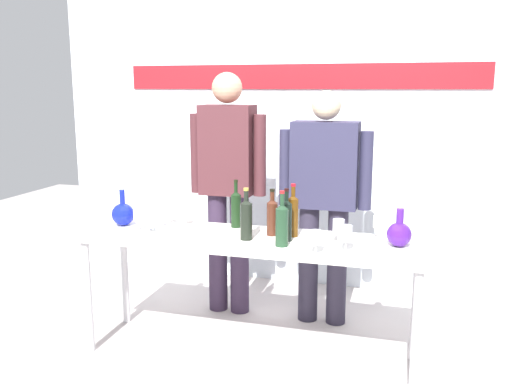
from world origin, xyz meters
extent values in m
plane|color=#BAB0AE|center=(0.00, 0.00, 0.00)|extent=(10.00, 10.00, 0.00)
cube|color=silver|center=(0.00, 1.44, 1.50)|extent=(4.24, 0.10, 3.00)
cube|color=red|center=(0.00, 1.38, 1.75)|extent=(2.97, 0.01, 0.20)
cube|color=white|center=(0.00, 0.00, 0.75)|extent=(2.11, 0.56, 0.04)
cylinder|color=silver|center=(-1.00, -0.23, 0.37)|extent=(0.05, 0.05, 0.73)
cylinder|color=silver|center=(1.00, -0.23, 0.37)|extent=(0.05, 0.05, 0.73)
cylinder|color=silver|center=(-1.00, 0.23, 0.37)|extent=(0.05, 0.05, 0.73)
cylinder|color=silver|center=(1.00, 0.23, 0.37)|extent=(0.05, 0.05, 0.73)
sphere|color=#1421BB|center=(-0.88, 0.04, 0.85)|extent=(0.15, 0.15, 0.15)
cylinder|color=#1421BB|center=(-0.88, 0.04, 0.96)|extent=(0.03, 0.03, 0.10)
sphere|color=#4E1C92|center=(0.88, 0.04, 0.84)|extent=(0.14, 0.14, 0.14)
cylinder|color=#4E1C92|center=(0.88, 0.04, 0.95)|extent=(0.04, 0.04, 0.09)
cylinder|color=#34263D|center=(-0.44, 0.64, 0.45)|extent=(0.14, 0.14, 0.90)
cylinder|color=#34263D|center=(-0.27, 0.64, 0.45)|extent=(0.14, 0.14, 0.90)
cube|color=#4F272C|center=(-0.35, 0.64, 1.22)|extent=(0.38, 0.22, 0.64)
cylinder|color=#4F272C|center=(-0.59, 0.64, 1.19)|extent=(0.09, 0.09, 0.58)
cylinder|color=#4F272C|center=(-0.11, 0.64, 1.19)|extent=(0.09, 0.09, 0.58)
sphere|color=tan|center=(-0.35, 0.64, 1.67)|extent=(0.22, 0.22, 0.22)
cylinder|color=#2B2737|center=(0.25, 0.64, 0.42)|extent=(0.14, 0.14, 0.85)
cylinder|color=#2B2737|center=(0.46, 0.64, 0.42)|extent=(0.14, 0.14, 0.85)
cube|color=#2F2E49|center=(0.35, 0.64, 1.14)|extent=(0.46, 0.22, 0.59)
cylinder|color=#2F2E49|center=(0.08, 0.64, 1.11)|extent=(0.09, 0.09, 0.53)
cylinder|color=#2F2E49|center=(0.63, 0.64, 1.11)|extent=(0.09, 0.09, 0.53)
sphere|color=beige|center=(0.35, 0.64, 1.55)|extent=(0.20, 0.20, 0.20)
cylinder|color=#204027|center=(0.23, -0.13, 0.88)|extent=(0.07, 0.07, 0.22)
cone|color=#204027|center=(0.23, -0.13, 1.00)|extent=(0.07, 0.07, 0.03)
cylinder|color=#204027|center=(0.23, -0.13, 1.04)|extent=(0.02, 0.02, 0.09)
cylinder|color=#A81F21|center=(0.23, -0.13, 1.09)|extent=(0.03, 0.03, 0.02)
cylinder|color=#56320B|center=(0.25, 0.09, 0.89)|extent=(0.07, 0.07, 0.23)
cone|color=#56320B|center=(0.25, 0.09, 1.02)|extent=(0.07, 0.07, 0.03)
cylinder|color=#56320B|center=(0.25, 0.09, 1.04)|extent=(0.03, 0.03, 0.08)
cylinder|color=#AA1520|center=(0.25, 0.09, 1.09)|extent=(0.03, 0.03, 0.02)
cylinder|color=black|center=(-0.15, 0.20, 0.88)|extent=(0.07, 0.07, 0.21)
cone|color=black|center=(-0.15, 0.20, 1.00)|extent=(0.07, 0.07, 0.03)
cylinder|color=black|center=(-0.15, 0.20, 1.03)|extent=(0.02, 0.02, 0.08)
cylinder|color=black|center=(-0.15, 0.20, 1.08)|extent=(0.03, 0.03, 0.02)
cylinder|color=black|center=(0.00, -0.06, 0.88)|extent=(0.07, 0.07, 0.22)
cone|color=black|center=(0.00, -0.06, 1.00)|extent=(0.07, 0.07, 0.03)
cylinder|color=black|center=(0.00, -0.06, 1.03)|extent=(0.03, 0.03, 0.08)
cylinder|color=gold|center=(0.00, -0.06, 1.08)|extent=(0.03, 0.03, 0.02)
cylinder|color=#502618|center=(0.12, 0.08, 0.87)|extent=(0.07, 0.07, 0.20)
cone|color=#502618|center=(0.12, 0.08, 0.99)|extent=(0.07, 0.07, 0.03)
cylinder|color=#502618|center=(0.12, 0.08, 1.01)|extent=(0.03, 0.03, 0.07)
cylinder|color=black|center=(0.12, 0.08, 1.05)|extent=(0.03, 0.03, 0.02)
cylinder|color=black|center=(0.23, -0.01, 0.89)|extent=(0.07, 0.07, 0.22)
cone|color=black|center=(0.23, -0.01, 1.01)|extent=(0.07, 0.07, 0.03)
cylinder|color=black|center=(0.23, -0.01, 1.03)|extent=(0.02, 0.02, 0.07)
cylinder|color=black|center=(0.23, -0.01, 1.08)|extent=(0.03, 0.03, 0.02)
cylinder|color=white|center=(-0.75, 0.19, 0.78)|extent=(0.05, 0.05, 0.00)
cylinder|color=white|center=(-0.75, 0.19, 0.81)|extent=(0.01, 0.01, 0.06)
cylinder|color=white|center=(-0.75, 0.19, 0.87)|extent=(0.06, 0.06, 0.07)
cylinder|color=white|center=(-0.71, -0.06, 0.78)|extent=(0.06, 0.06, 0.00)
cylinder|color=white|center=(-0.71, -0.06, 0.81)|extent=(0.01, 0.01, 0.07)
cylinder|color=white|center=(-0.71, -0.06, 0.88)|extent=(0.06, 0.06, 0.07)
cylinder|color=white|center=(-0.64, -0.14, 0.78)|extent=(0.06, 0.06, 0.00)
cylinder|color=white|center=(-0.64, -0.14, 0.81)|extent=(0.01, 0.01, 0.07)
cylinder|color=white|center=(-0.64, -0.14, 0.89)|extent=(0.07, 0.07, 0.08)
cylinder|color=white|center=(-0.63, 0.01, 0.78)|extent=(0.06, 0.06, 0.00)
cylinder|color=white|center=(-0.63, 0.01, 0.81)|extent=(0.01, 0.01, 0.07)
cylinder|color=white|center=(-0.63, 0.01, 0.88)|extent=(0.06, 0.06, 0.07)
cylinder|color=white|center=(-0.60, 0.16, 0.78)|extent=(0.06, 0.06, 0.00)
cylinder|color=white|center=(-0.60, 0.16, 0.81)|extent=(0.01, 0.01, 0.06)
cylinder|color=white|center=(-0.60, 0.16, 0.88)|extent=(0.06, 0.06, 0.09)
cylinder|color=white|center=(-0.49, 0.16, 0.78)|extent=(0.06, 0.06, 0.00)
cylinder|color=white|center=(-0.49, 0.16, 0.81)|extent=(0.01, 0.01, 0.06)
cylinder|color=white|center=(-0.49, 0.16, 0.88)|extent=(0.06, 0.06, 0.09)
cylinder|color=white|center=(0.60, -0.14, 0.78)|extent=(0.06, 0.06, 0.00)
cylinder|color=white|center=(0.60, -0.14, 0.81)|extent=(0.01, 0.01, 0.07)
cylinder|color=white|center=(0.60, -0.14, 0.88)|extent=(0.07, 0.07, 0.08)
cylinder|color=white|center=(0.54, 0.03, 0.78)|extent=(0.05, 0.05, 0.00)
cylinder|color=white|center=(0.54, 0.03, 0.81)|extent=(0.01, 0.01, 0.06)
cylinder|color=white|center=(0.54, 0.03, 0.88)|extent=(0.07, 0.07, 0.07)
cylinder|color=white|center=(0.75, 0.17, 0.78)|extent=(0.06, 0.06, 0.00)
cylinder|color=white|center=(0.75, 0.17, 0.81)|extent=(0.01, 0.01, 0.07)
cylinder|color=white|center=(0.75, 0.17, 0.88)|extent=(0.06, 0.06, 0.07)
cylinder|color=white|center=(0.45, -0.23, 0.78)|extent=(0.06, 0.06, 0.00)
cylinder|color=white|center=(0.45, -0.23, 0.81)|extent=(0.01, 0.01, 0.06)
cylinder|color=white|center=(0.45, -0.23, 0.87)|extent=(0.07, 0.07, 0.07)
camera|label=1|loc=(0.92, -3.05, 1.66)|focal=38.07mm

